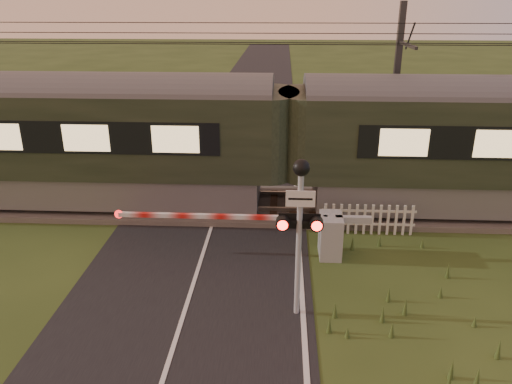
# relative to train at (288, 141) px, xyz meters

# --- Properties ---
(ground) EXTENTS (160.00, 160.00, 0.00)m
(ground) POSITION_rel_train_xyz_m (-2.38, -6.50, -2.40)
(ground) COLOR #2B3D17
(ground) RESTS_ON ground
(road) EXTENTS (6.00, 140.00, 0.03)m
(road) POSITION_rel_train_xyz_m (-2.36, -6.73, -2.39)
(road) COLOR black
(road) RESTS_ON ground
(track_bed) EXTENTS (140.00, 3.40, 0.39)m
(track_bed) POSITION_rel_train_xyz_m (-2.38, 0.00, -2.34)
(track_bed) COLOR #47423D
(track_bed) RESTS_ON ground
(overhead_wires) EXTENTS (120.00, 0.62, 0.62)m
(overhead_wires) POSITION_rel_train_xyz_m (-2.38, 0.00, 3.32)
(overhead_wires) COLOR black
(overhead_wires) RESTS_ON ground
(train) EXTENTS (45.48, 3.14, 4.24)m
(train) POSITION_rel_train_xyz_m (0.00, 0.00, 0.00)
(train) COLOR slate
(train) RESTS_ON ground
(boom_gate) EXTENTS (7.19, 0.93, 1.24)m
(boom_gate) POSITION_rel_train_xyz_m (0.90, -3.31, -1.72)
(boom_gate) COLOR gray
(boom_gate) RESTS_ON ground
(crossing_signal) EXTENTS (0.95, 0.37, 3.74)m
(crossing_signal) POSITION_rel_train_xyz_m (0.22, -6.17, 0.17)
(crossing_signal) COLOR gray
(crossing_signal) RESTS_ON ground
(picket_fence) EXTENTS (2.87, 0.08, 0.98)m
(picket_fence) POSITION_rel_train_xyz_m (2.50, -1.89, -1.91)
(picket_fence) COLOR silver
(picket_fence) RESTS_ON ground
(catenary_mast) EXTENTS (0.21, 2.46, 6.72)m
(catenary_mast) POSITION_rel_train_xyz_m (3.83, 2.22, 1.10)
(catenary_mast) COLOR #2D2D30
(catenary_mast) RESTS_ON ground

